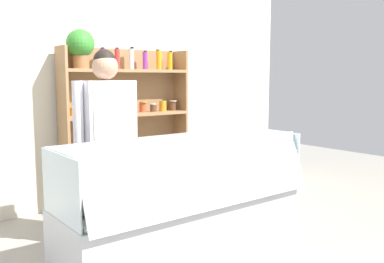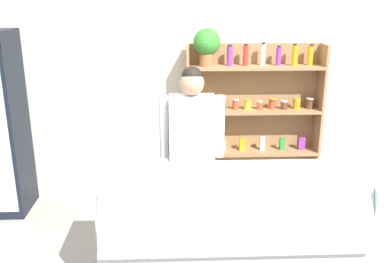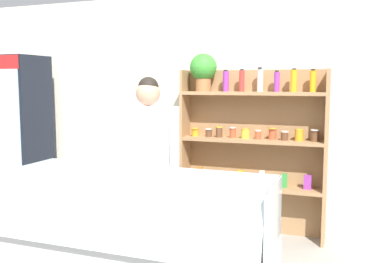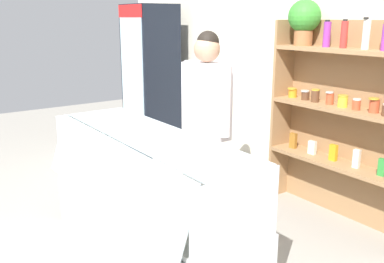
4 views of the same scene
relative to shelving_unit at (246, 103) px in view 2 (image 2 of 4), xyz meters
The scene contains 4 objects.
back_wall 0.71m from the shelving_unit, 161.07° to the left, with size 6.80×0.10×2.70m, color silver.
shelving_unit is the anchor object (origin of this frame).
deli_display_case 2.02m from the shelving_unit, 102.27° to the right, with size 2.05×0.74×1.01m.
shop_clerk 1.23m from the shelving_unit, 123.26° to the right, with size 0.61×0.25×1.73m.
Camera 2 is at (-0.19, -2.94, 2.33)m, focal length 40.00 mm.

